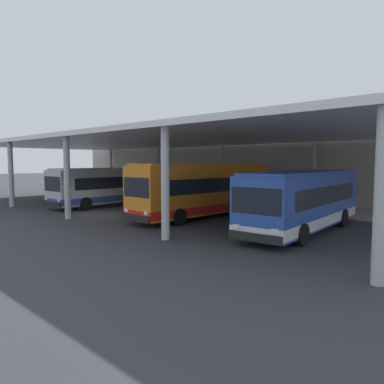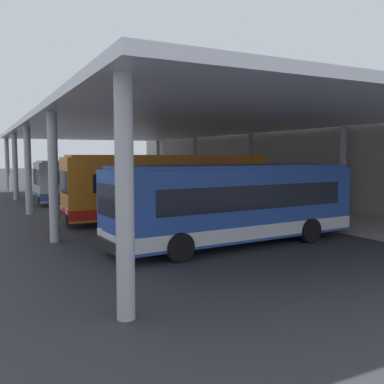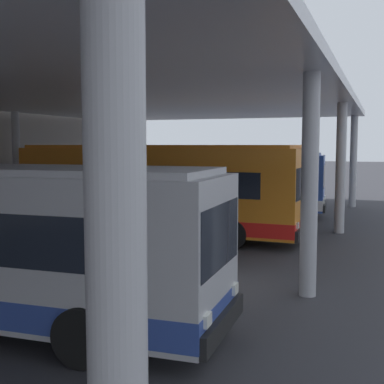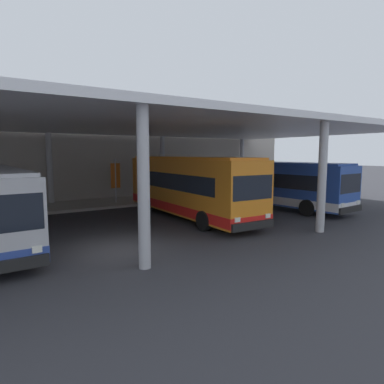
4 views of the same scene
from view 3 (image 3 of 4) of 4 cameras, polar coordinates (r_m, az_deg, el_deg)
The scene contains 4 objects.
ground_plane at distance 13.27m, azimuth 1.80°, elevation -10.36°, with size 200.00×200.00×0.00m, color #333338.
canopy_shelter at distance 15.54m, azimuth -18.13°, elevation 11.36°, with size 40.00×17.00×5.55m.
bus_second_bay at distance 19.89m, azimuth -3.93°, elevation 0.28°, with size 2.94×11.39×3.57m.
bus_middle_bay at distance 26.49m, azimuth 3.19°, elevation 1.14°, with size 3.31×10.69×3.17m.
Camera 3 is at (-12.11, -4.09, 3.59)m, focal length 47.80 mm.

